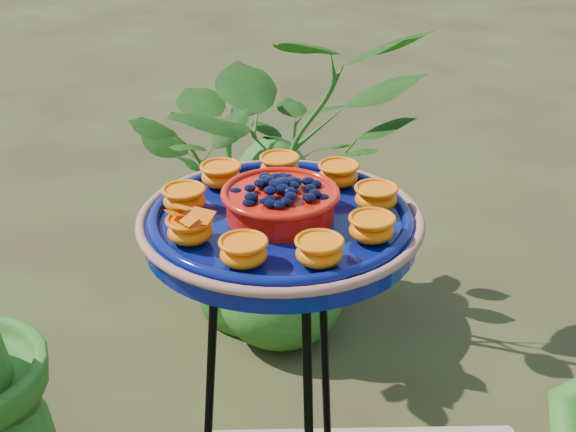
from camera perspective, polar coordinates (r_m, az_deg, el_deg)
name	(u,v)px	position (r m, az deg, el deg)	size (l,w,h in m)	color
tripod_stand	(281,405)	(1.38, -0.47, -13.27)	(0.31, 0.32, 0.80)	black
feeder_dish	(280,218)	(1.18, -0.54, -0.16)	(0.43, 0.43, 0.10)	#070F54
shrub_back_left	(273,168)	(2.31, -1.09, 3.42)	(0.82, 0.71, 0.91)	#1D5216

